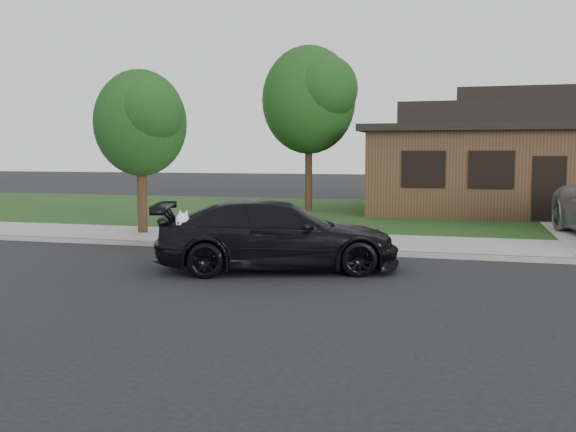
# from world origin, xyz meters

# --- Properties ---
(ground) EXTENTS (120.00, 120.00, 0.00)m
(ground) POSITION_xyz_m (0.00, 0.00, 0.00)
(ground) COLOR black
(ground) RESTS_ON ground
(sidewalk) EXTENTS (60.00, 3.00, 0.12)m
(sidewalk) POSITION_xyz_m (0.00, 5.00, 0.06)
(sidewalk) COLOR gray
(sidewalk) RESTS_ON ground
(curb) EXTENTS (60.00, 0.12, 0.12)m
(curb) POSITION_xyz_m (0.00, 3.50, 0.06)
(curb) COLOR gray
(curb) RESTS_ON ground
(lawn) EXTENTS (60.00, 13.00, 0.13)m
(lawn) POSITION_xyz_m (0.00, 13.00, 0.07)
(lawn) COLOR #193814
(lawn) RESTS_ON ground
(sedan) EXTENTS (5.29, 3.44, 1.43)m
(sedan) POSITION_xyz_m (-2.31, 1.15, 0.71)
(sedan) COLOR black
(sedan) RESTS_ON ground
(house) EXTENTS (12.60, 8.60, 4.65)m
(house) POSITION_xyz_m (4.00, 15.00, 2.13)
(house) COLOR #422B1C
(house) RESTS_ON ground
(tree_0) EXTENTS (3.78, 3.60, 6.34)m
(tree_0) POSITION_xyz_m (-4.34, 12.88, 4.48)
(tree_0) COLOR #332114
(tree_0) RESTS_ON ground
(tree_2) EXTENTS (2.73, 2.60, 4.59)m
(tree_2) POSITION_xyz_m (-7.38, 5.11, 3.27)
(tree_2) COLOR #332114
(tree_2) RESTS_ON ground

